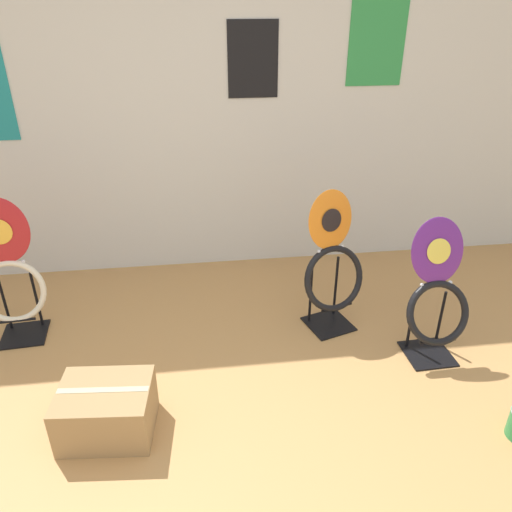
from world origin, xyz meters
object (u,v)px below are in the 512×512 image
at_px(storage_box, 107,410).
at_px(toilet_seat_display_purple_note, 437,297).
at_px(toilet_seat_display_orange_sun, 333,269).
at_px(toilet_seat_display_crimson_swirl, 9,274).

bearing_deg(storage_box, toilet_seat_display_purple_note, 11.61).
bearing_deg(toilet_seat_display_purple_note, storage_box, -168.39).
xyz_separation_m(toilet_seat_display_orange_sun, toilet_seat_display_crimson_swirl, (-2.00, 0.14, 0.03)).
xyz_separation_m(toilet_seat_display_orange_sun, toilet_seat_display_purple_note, (0.53, -0.36, -0.02)).
distance_m(toilet_seat_display_crimson_swirl, storage_box, 1.15).
height_order(toilet_seat_display_crimson_swirl, storage_box, toilet_seat_display_crimson_swirl).
height_order(toilet_seat_display_orange_sun, storage_box, toilet_seat_display_orange_sun).
bearing_deg(toilet_seat_display_purple_note, toilet_seat_display_orange_sun, 145.61).
relative_size(toilet_seat_display_purple_note, storage_box, 1.78).
bearing_deg(toilet_seat_display_orange_sun, storage_box, -150.90).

